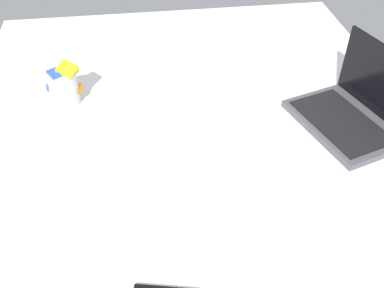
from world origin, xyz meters
The scene contains 3 objects.
bed_mattress centered at (0.00, 0.00, 9.00)cm, with size 180.00×140.00×18.00cm, color white.
laptop centered at (-3.82, 47.55, 22.41)cm, with size 38.31×31.70×23.00cm.
snack_cup centered at (-26.53, -39.24, 24.18)cm, with size 9.00×11.25×14.51cm.
Camera 1 is at (94.85, -15.07, 102.58)cm, focal length 41.62 mm.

